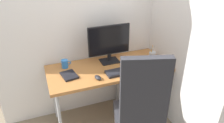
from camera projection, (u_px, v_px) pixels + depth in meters
ground_plane at (109, 116)px, 2.76m from camera, size 8.00×8.00×0.00m
wall_back at (98, 0)px, 2.39m from camera, size 2.45×0.04×2.80m
wall_side_right at (178, 4)px, 2.21m from camera, size 0.04×1.69×2.80m
desk at (109, 71)px, 2.45m from camera, size 1.36×0.60×0.72m
office_chair at (140, 111)px, 1.96m from camera, size 0.65×0.65×1.20m
filing_cabinet at (139, 93)px, 2.75m from camera, size 0.42×0.51×0.54m
monitor at (109, 42)px, 2.45m from camera, size 0.49×0.17×0.44m
keyboard at (126, 70)px, 2.33m from camera, size 0.45×0.16×0.03m
mouse at (98, 78)px, 2.19m from camera, size 0.07×0.11×0.04m
pen_holder at (152, 55)px, 2.59m from camera, size 0.08×0.08×0.18m
notebook at (69, 75)px, 2.25m from camera, size 0.17×0.22×0.02m
coffee_mug at (65, 64)px, 2.40m from camera, size 0.11×0.07×0.09m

